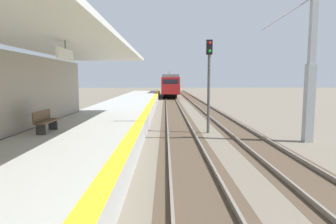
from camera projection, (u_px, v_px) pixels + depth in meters
station_platform at (103, 126)px, 16.19m from camera, size 5.00×80.00×0.91m
track_pair_nearest_platform at (178, 122)px, 20.25m from camera, size 2.34×120.00×0.16m
track_pair_middle at (226, 122)px, 20.29m from camera, size 2.34×120.00×0.16m
approaching_train at (170, 84)px, 53.10m from camera, size 2.93×19.60×4.76m
rail_signal_post at (209, 77)px, 16.05m from camera, size 0.32×0.34×5.20m
catenary_pylon_far_side at (305, 67)px, 13.61m from camera, size 5.00×0.40×7.50m
platform_bench at (45, 121)px, 11.63m from camera, size 0.45×1.60×0.88m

